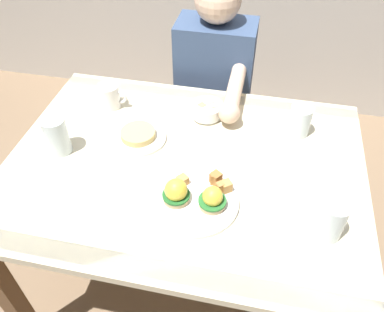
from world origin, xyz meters
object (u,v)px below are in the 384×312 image
at_px(water_glass_near, 331,222).
at_px(water_glass_far, 57,137).
at_px(diner_person, 213,87).
at_px(side_plate, 138,136).
at_px(fork, 271,175).
at_px(fruit_bowl, 207,110).
at_px(water_glass_extra, 300,122).
at_px(coffee_mug, 110,96).
at_px(eggs_benedict_plate, 195,197).
at_px(dining_table, 184,184).

relative_size(water_glass_near, water_glass_far, 0.93).
bearing_deg(water_glass_far, diner_person, 55.30).
bearing_deg(side_plate, fork, -10.04).
relative_size(fruit_bowl, fork, 0.77).
bearing_deg(water_glass_extra, coffee_mug, 179.03).
height_order(eggs_benedict_plate, fork, eggs_benedict_plate).
distance_m(coffee_mug, water_glass_extra, 0.72).
bearing_deg(water_glass_far, side_plate, 24.95).
height_order(water_glass_near, side_plate, water_glass_near).
distance_m(water_glass_near, water_glass_extra, 0.44).
relative_size(dining_table, eggs_benedict_plate, 4.44).
bearing_deg(coffee_mug, side_plate, -45.20).
distance_m(fork, water_glass_near, 0.26).
height_order(fruit_bowl, diner_person, diner_person).
height_order(dining_table, diner_person, diner_person).
bearing_deg(diner_person, water_glass_extra, -44.30).
bearing_deg(coffee_mug, water_glass_near, -28.82).
height_order(coffee_mug, side_plate, coffee_mug).
bearing_deg(fork, water_glass_far, -177.70).
height_order(dining_table, fruit_bowl, fruit_bowl).
height_order(eggs_benedict_plate, side_plate, eggs_benedict_plate).
xyz_separation_m(dining_table, diner_person, (0.00, 0.60, 0.02)).
distance_m(fruit_bowl, side_plate, 0.28).
xyz_separation_m(dining_table, eggs_benedict_plate, (0.07, -0.16, 0.13)).
relative_size(water_glass_near, diner_person, 0.11).
height_order(coffee_mug, diner_person, diner_person).
relative_size(dining_table, water_glass_far, 8.87).
height_order(water_glass_far, side_plate, water_glass_far).
relative_size(dining_table, fork, 7.74).
relative_size(eggs_benedict_plate, coffee_mug, 2.42).
bearing_deg(eggs_benedict_plate, side_plate, 136.21).
relative_size(fruit_bowl, water_glass_far, 0.89).
distance_m(dining_table, fruit_bowl, 0.30).
xyz_separation_m(eggs_benedict_plate, diner_person, (-0.07, 0.76, -0.11)).
relative_size(fruit_bowl, water_glass_near, 0.95).
bearing_deg(fruit_bowl, eggs_benedict_plate, -84.53).
xyz_separation_m(eggs_benedict_plate, coffee_mug, (-0.42, 0.41, 0.03)).
distance_m(water_glass_far, diner_person, 0.78).
xyz_separation_m(fruit_bowl, fork, (0.26, -0.26, -0.03)).
bearing_deg(diner_person, dining_table, -90.14).
bearing_deg(eggs_benedict_plate, fruit_bowl, 95.47).
relative_size(water_glass_near, water_glass_extra, 1.12).
height_order(fruit_bowl, coffee_mug, coffee_mug).
bearing_deg(water_glass_far, water_glass_near, -10.61).
bearing_deg(water_glass_near, eggs_benedict_plate, 174.91).
xyz_separation_m(dining_table, fruit_bowl, (0.03, 0.27, 0.14)).
distance_m(fruit_bowl, water_glass_extra, 0.34).
bearing_deg(side_plate, water_glass_extra, 15.32).
height_order(water_glass_near, water_glass_far, water_glass_far).
distance_m(eggs_benedict_plate, fork, 0.28).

